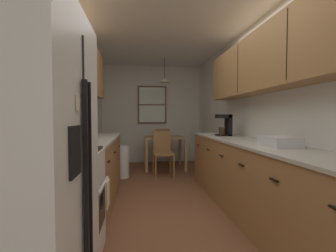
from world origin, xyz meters
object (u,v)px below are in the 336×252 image
(dining_chair_far, at_px, (162,144))
(mug_by_coffeemaker, at_px, (222,132))
(trash_bin, at_px, (121,162))
(coffee_maker, at_px, (225,125))
(refrigerator, at_px, (15,182))
(dish_rack, at_px, (279,142))
(table_serving_bowl, at_px, (162,135))
(stove_range, at_px, (61,205))
(microwave_over_range, at_px, (43,56))
(storage_canister, at_px, (77,136))
(dining_table, at_px, (165,142))
(dining_chair_near, at_px, (163,151))

(dining_chair_far, distance_m, mug_by_coffeemaker, 2.27)
(mug_by_coffeemaker, bearing_deg, trash_bin, 155.66)
(trash_bin, distance_m, coffee_maker, 2.17)
(refrigerator, xyz_separation_m, dish_rack, (1.99, 0.87, 0.08))
(trash_bin, xyz_separation_m, table_serving_bowl, (0.89, 0.74, 0.46))
(trash_bin, distance_m, table_serving_bowl, 1.25)
(stove_range, bearing_deg, microwave_over_range, 179.97)
(dining_chair_far, bearing_deg, trash_bin, -126.53)
(stove_range, distance_m, storage_canister, 0.76)
(storage_canister, xyz_separation_m, mug_by_coffeemaker, (2.06, 1.25, -0.05))
(coffee_maker, bearing_deg, storage_canister, -154.90)
(stove_range, xyz_separation_m, dining_table, (1.23, 3.29, 0.15))
(dining_chair_near, distance_m, trash_bin, 0.86)
(microwave_over_range, relative_size, table_serving_bowl, 2.91)
(dining_table, bearing_deg, microwave_over_range, -112.26)
(microwave_over_range, distance_m, storage_canister, 0.89)
(mug_by_coffeemaker, bearing_deg, dish_rack, -91.41)
(microwave_over_range, relative_size, trash_bin, 1.02)
(refrigerator, xyz_separation_m, dining_table, (1.21, 4.01, -0.25))
(microwave_over_range, bearing_deg, dining_table, 67.74)
(storage_canister, bearing_deg, mug_by_coffeemaker, 31.33)
(dish_rack, bearing_deg, dining_table, 103.93)
(dining_table, xyz_separation_m, mug_by_coffeemaker, (0.82, -1.48, 0.32))
(stove_range, relative_size, dining_table, 1.20)
(coffee_maker, height_order, table_serving_bowl, coffee_maker)
(trash_bin, bearing_deg, table_serving_bowl, 39.86)
(dining_chair_near, relative_size, mug_by_coffeemaker, 8.10)
(microwave_over_range, bearing_deg, stove_range, -0.03)
(mug_by_coffeemaker, bearing_deg, dining_table, 118.98)
(refrigerator, height_order, coffee_maker, refrigerator)
(dining_table, xyz_separation_m, trash_bin, (-0.94, -0.69, -0.31))
(storage_canister, bearing_deg, stove_range, -89.42)
(dining_table, distance_m, trash_bin, 1.20)
(mug_by_coffeemaker, bearing_deg, table_serving_bowl, 119.54)
(refrigerator, distance_m, dining_chair_near, 3.61)
(dining_chair_near, xyz_separation_m, dining_chair_far, (0.11, 1.19, 0.00))
(mug_by_coffeemaker, bearing_deg, dining_chair_near, 136.16)
(dining_chair_near, relative_size, dining_chair_far, 1.00)
(table_serving_bowl, bearing_deg, refrigerator, -105.87)
(dining_table, height_order, dish_rack, dish_rack)
(dining_chair_near, height_order, dish_rack, dish_rack)
(refrigerator, relative_size, dining_chair_far, 1.93)
(dining_chair_near, relative_size, dish_rack, 2.65)
(microwave_over_range, bearing_deg, coffee_maker, 35.27)
(storage_canister, distance_m, dish_rack, 2.06)
(dining_table, distance_m, dining_chair_near, 0.62)
(dining_table, distance_m, dining_chair_far, 0.61)
(dining_table, bearing_deg, table_serving_bowl, 132.39)
(coffee_maker, bearing_deg, dining_chair_near, 125.53)
(refrigerator, bearing_deg, trash_bin, 85.39)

